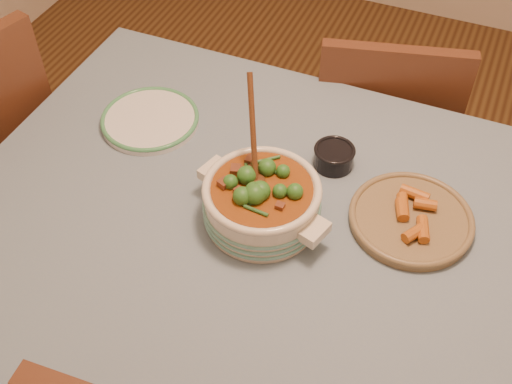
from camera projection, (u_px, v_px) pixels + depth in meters
The scene contains 6 objects.
dining_table at pixel (323, 268), 1.44m from camera, with size 1.68×1.08×0.76m.
stew_casserole at pixel (262, 199), 1.37m from camera, with size 0.32×0.31×0.30m.
white_plate at pixel (150, 119), 1.62m from camera, with size 0.31×0.31×0.02m.
condiment_bowl at pixel (334, 156), 1.51m from camera, with size 0.11×0.11×0.05m.
fried_plate at pixel (411, 217), 1.39m from camera, with size 0.27×0.27×0.05m.
chair_far at pixel (380, 131), 2.01m from camera, with size 0.50×0.50×0.87m.
Camera 1 is at (0.19, -0.84, 1.84)m, focal length 45.00 mm.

